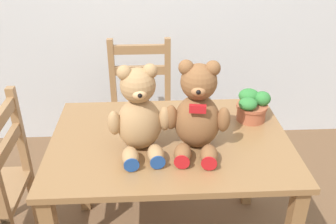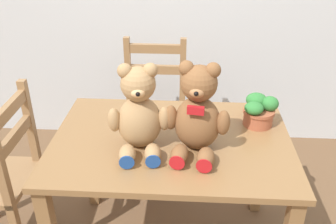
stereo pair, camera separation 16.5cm
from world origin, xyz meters
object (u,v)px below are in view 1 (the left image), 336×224
object	(u,v)px
teddy_bear_left	(139,115)
potted_plant	(252,106)
teddy_bear_right	(198,113)
wooden_chair_behind	(141,114)

from	to	relation	value
teddy_bear_left	potted_plant	world-z (taller)	teddy_bear_left
teddy_bear_left	teddy_bear_right	world-z (taller)	teddy_bear_right
teddy_bear_right	wooden_chair_behind	bearing A→B (deg)	-63.15
teddy_bear_left	potted_plant	distance (m)	0.63
wooden_chair_behind	teddy_bear_right	distance (m)	0.95
teddy_bear_left	teddy_bear_right	xyz separation A→B (m)	(0.26, -0.00, 0.01)
wooden_chair_behind	potted_plant	distance (m)	0.88
wooden_chair_behind	potted_plant	world-z (taller)	wooden_chair_behind
teddy_bear_left	potted_plant	size ratio (longest dim) A/B	2.31
potted_plant	wooden_chair_behind	bearing A→B (deg)	136.38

